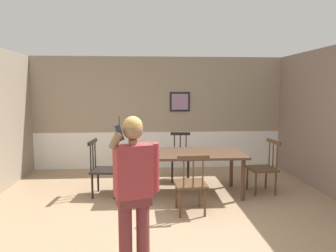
{
  "coord_description": "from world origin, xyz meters",
  "views": [
    {
      "loc": [
        -0.24,
        -3.94,
        1.86
      ],
      "look_at": [
        -0.0,
        -0.23,
        1.42
      ],
      "focal_mm": 32.62,
      "sensor_mm": 36.0,
      "label": 1
    }
  ],
  "objects_px": {
    "chair_near_window": "(180,157)",
    "chair_opposite_corner": "(264,167)",
    "dining_table": "(185,157)",
    "person_figure": "(134,184)",
    "chair_at_table_head": "(191,183)",
    "chair_by_doorway": "(103,169)"
  },
  "relations": [
    {
      "from": "chair_near_window",
      "to": "chair_opposite_corner",
      "type": "height_order",
      "value": "chair_near_window"
    },
    {
      "from": "dining_table",
      "to": "chair_opposite_corner",
      "type": "distance_m",
      "value": 1.45
    },
    {
      "from": "person_figure",
      "to": "chair_at_table_head",
      "type": "bearing_deg",
      "value": -138.28
    },
    {
      "from": "chair_near_window",
      "to": "person_figure",
      "type": "distance_m",
      "value": 3.22
    },
    {
      "from": "dining_table",
      "to": "chair_opposite_corner",
      "type": "xyz_separation_m",
      "value": [
        1.43,
        -0.02,
        -0.21
      ]
    },
    {
      "from": "chair_at_table_head",
      "to": "person_figure",
      "type": "distance_m",
      "value": 1.62
    },
    {
      "from": "dining_table",
      "to": "chair_at_table_head",
      "type": "height_order",
      "value": "chair_at_table_head"
    },
    {
      "from": "chair_near_window",
      "to": "chair_by_doorway",
      "type": "bearing_deg",
      "value": 35.76
    },
    {
      "from": "chair_near_window",
      "to": "dining_table",
      "type": "bearing_deg",
      "value": 94.56
    },
    {
      "from": "chair_by_doorway",
      "to": "chair_opposite_corner",
      "type": "height_order",
      "value": "chair_by_doorway"
    },
    {
      "from": "chair_at_table_head",
      "to": "chair_near_window",
      "type": "bearing_deg",
      "value": 86.22
    },
    {
      "from": "dining_table",
      "to": "chair_near_window",
      "type": "relative_size",
      "value": 2.17
    },
    {
      "from": "chair_at_table_head",
      "to": "chair_opposite_corner",
      "type": "relative_size",
      "value": 0.97
    },
    {
      "from": "chair_near_window",
      "to": "chair_at_table_head",
      "type": "relative_size",
      "value": 1.04
    },
    {
      "from": "chair_near_window",
      "to": "chair_opposite_corner",
      "type": "distance_m",
      "value": 1.67
    },
    {
      "from": "chair_at_table_head",
      "to": "chair_by_doorway",
      "type": "bearing_deg",
      "value": 144.99
    },
    {
      "from": "chair_by_doorway",
      "to": "chair_opposite_corner",
      "type": "bearing_deg",
      "value": 94.9
    },
    {
      "from": "chair_opposite_corner",
      "to": "chair_at_table_head",
      "type": "bearing_deg",
      "value": 116.01
    },
    {
      "from": "chair_opposite_corner",
      "to": "chair_by_doorway",
      "type": "bearing_deg",
      "value": 84.66
    },
    {
      "from": "chair_near_window",
      "to": "person_figure",
      "type": "relative_size",
      "value": 0.6
    },
    {
      "from": "chair_near_window",
      "to": "chair_opposite_corner",
      "type": "bearing_deg",
      "value": 153.66
    },
    {
      "from": "chair_by_doorway",
      "to": "person_figure",
      "type": "distance_m",
      "value": 2.37
    }
  ]
}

